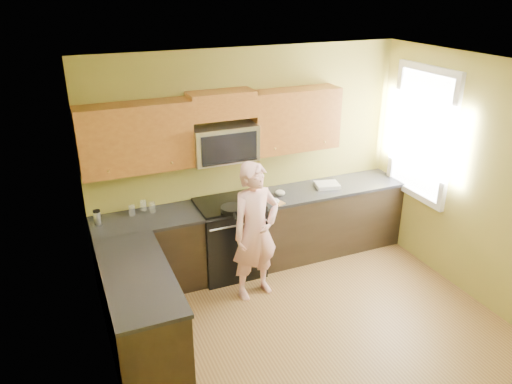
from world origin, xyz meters
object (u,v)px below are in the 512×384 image
butter_tub (254,199)px  stove (229,237)px  travel_mug (98,224)px  microwave (224,160)px  woman (255,231)px  frying_pan (233,211)px

butter_tub → stove: bearing=-176.2°
travel_mug → stove: bearing=-3.0°
microwave → woman: (0.11, -0.70, -0.64)m
woman → frying_pan: bearing=105.6°
stove → woman: woman is taller
stove → travel_mug: size_ratio=5.63×
frying_pan → travel_mug: (-1.46, 0.33, -0.03)m
stove → travel_mug: (-1.50, 0.08, 0.44)m
woman → butter_tub: 0.65m
woman → butter_tub: (0.23, 0.59, 0.11)m
frying_pan → travel_mug: 1.50m
frying_pan → travel_mug: size_ratio=2.86×
woman → butter_tub: size_ratio=14.67×
microwave → butter_tub: size_ratio=6.86×
stove → butter_tub: 0.56m
frying_pan → travel_mug: bearing=-179.3°
stove → butter_tub: (0.34, 0.02, 0.45)m
butter_tub → travel_mug: travel_mug is taller
microwave → woman: microwave is taller
travel_mug → butter_tub: bearing=-1.7°
frying_pan → butter_tub: 0.47m
stove → woman: size_ratio=0.58×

